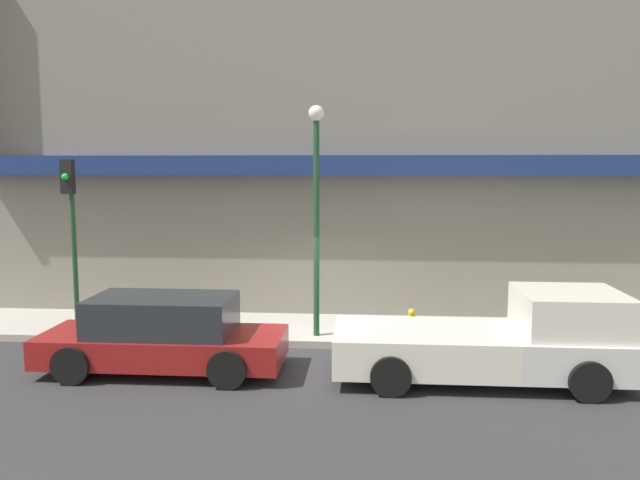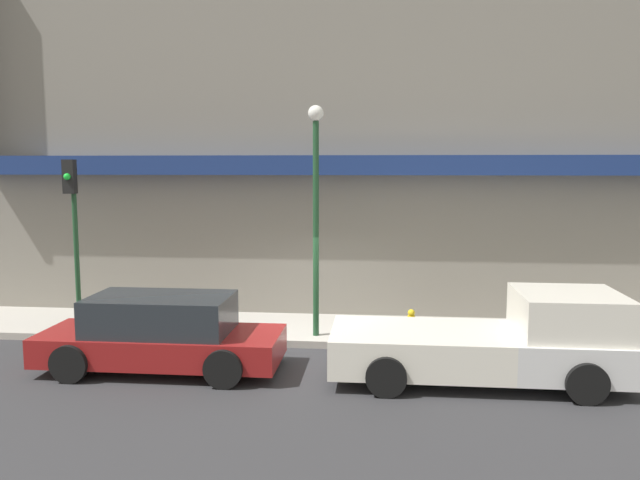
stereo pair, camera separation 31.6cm
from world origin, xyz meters
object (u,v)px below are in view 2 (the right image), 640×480
at_px(pickup_truck, 499,342).
at_px(parked_car, 161,334).
at_px(traffic_light, 73,215).
at_px(fire_hydrant, 411,323).
at_px(street_lamp, 316,193).

relative_size(pickup_truck, parked_car, 1.15).
bearing_deg(traffic_light, fire_hydrant, 1.21).
xyz_separation_m(pickup_truck, parked_car, (-6.69, -0.00, -0.03)).
bearing_deg(parked_car, traffic_light, 141.75).
distance_m(fire_hydrant, traffic_light, 8.43).
relative_size(fire_hydrant, street_lamp, 0.12).
xyz_separation_m(pickup_truck, street_lamp, (-3.78, 2.30, 2.74)).
xyz_separation_m(parked_car, traffic_light, (-2.92, 2.25, 2.23)).
xyz_separation_m(pickup_truck, fire_hydrant, (-1.55, 2.42, -0.29)).
height_order(parked_car, street_lamp, street_lamp).
bearing_deg(parked_car, street_lamp, 37.70).
height_order(fire_hydrant, street_lamp, street_lamp).
bearing_deg(street_lamp, pickup_truck, -31.39).
xyz_separation_m(fire_hydrant, traffic_light, (-8.06, -0.17, 2.49)).
bearing_deg(fire_hydrant, pickup_truck, -57.30).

